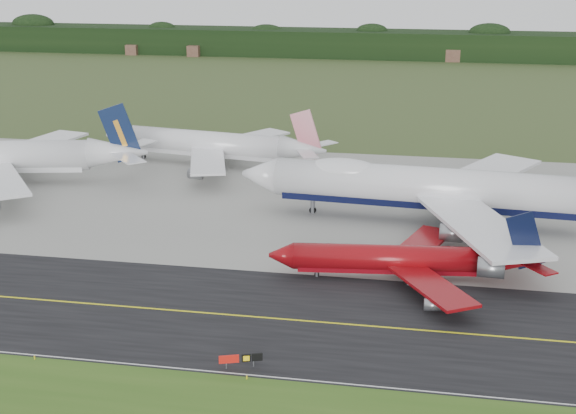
% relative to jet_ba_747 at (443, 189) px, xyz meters
% --- Properties ---
extents(ground, '(600.00, 600.00, 0.00)m').
position_rel_jet_ba_747_xyz_m(ground, '(-24.65, -40.39, -6.73)').
color(ground, '#374D24').
rests_on(ground, ground).
extents(taxiway, '(400.00, 32.00, 0.02)m').
position_rel_jet_ba_747_xyz_m(taxiway, '(-24.65, -44.39, -6.72)').
color(taxiway, black).
rests_on(taxiway, ground).
extents(apron, '(400.00, 78.00, 0.01)m').
position_rel_jet_ba_747_xyz_m(apron, '(-24.65, 10.61, -6.72)').
color(apron, gray).
rests_on(apron, ground).
extents(taxiway_centreline, '(400.00, 0.40, 0.00)m').
position_rel_jet_ba_747_xyz_m(taxiway_centreline, '(-24.65, -44.39, -6.70)').
color(taxiway_centreline, yellow).
rests_on(taxiway_centreline, taxiway).
extents(taxiway_edge_line, '(400.00, 0.25, 0.00)m').
position_rel_jet_ba_747_xyz_m(taxiway_edge_line, '(-24.65, -59.89, -6.70)').
color(taxiway_edge_line, silver).
rests_on(taxiway_edge_line, taxiway).
extents(horizon_treeline, '(700.00, 25.00, 12.00)m').
position_rel_jet_ba_747_xyz_m(horizon_treeline, '(-24.65, 233.38, -1.26)').
color(horizon_treeline, black).
rests_on(horizon_treeline, ground).
extents(jet_ba_747, '(78.70, 65.02, 19.78)m').
position_rel_jet_ba_747_xyz_m(jet_ba_747, '(0.00, 0.00, 0.00)').
color(jet_ba_747, white).
rests_on(jet_ba_747, ground).
extents(jet_red_737, '(42.17, 34.19, 11.38)m').
position_rel_jet_ba_747_xyz_m(jet_red_737, '(-5.26, -27.21, -3.58)').
color(jet_red_737, maroon).
rests_on(jet_red_737, ground).
extents(jet_star_tail, '(55.68, 46.11, 14.70)m').
position_rel_jet_ba_747_xyz_m(jet_star_tail, '(-52.52, 32.96, -1.83)').
color(jet_star_tail, white).
rests_on(jet_star_tail, ground).
extents(taxiway_sign, '(5.06, 1.91, 1.76)m').
position_rel_jet_ba_747_xyz_m(taxiway_sign, '(-23.96, -58.36, -5.49)').
color(taxiway_sign, slate).
rests_on(taxiway_sign, ground).
extents(edge_marker_left, '(0.16, 0.16, 0.50)m').
position_rel_jet_ba_747_xyz_m(edge_marker_left, '(-49.47, -60.89, -6.48)').
color(edge_marker_left, yellow).
rests_on(edge_marker_left, ground).
extents(edge_marker_center, '(0.16, 0.16, 0.50)m').
position_rel_jet_ba_747_xyz_m(edge_marker_center, '(-22.62, -60.89, -6.48)').
color(edge_marker_center, yellow).
rests_on(edge_marker_center, ground).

